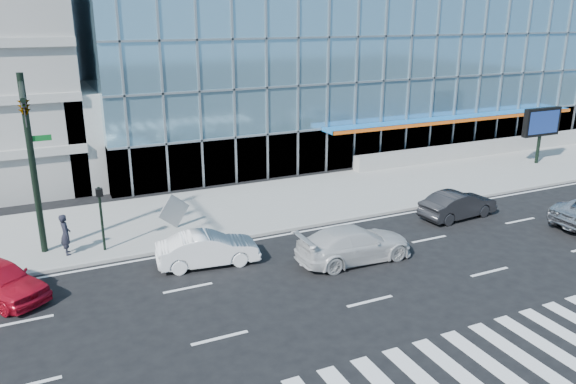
% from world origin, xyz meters
% --- Properties ---
extents(ground, '(160.00, 160.00, 0.00)m').
position_xyz_m(ground, '(0.00, 0.00, 0.00)').
color(ground, black).
rests_on(ground, ground).
extents(sidewalk, '(120.00, 8.00, 0.15)m').
position_xyz_m(sidewalk, '(0.00, 8.00, 0.07)').
color(sidewalk, gray).
rests_on(sidewalk, ground).
extents(theatre_building, '(42.00, 26.00, 15.00)m').
position_xyz_m(theatre_building, '(14.00, 26.00, 7.50)').
color(theatre_building, '#72A4BE').
rests_on(theatre_building, ground).
extents(ramp_block, '(6.00, 8.00, 6.00)m').
position_xyz_m(ramp_block, '(-6.00, 18.00, 3.00)').
color(ramp_block, gray).
rests_on(ramp_block, ground).
extents(retaining_wall, '(30.00, 0.80, 1.00)m').
position_xyz_m(retaining_wall, '(24.00, 11.60, 0.65)').
color(retaining_wall, gray).
rests_on(retaining_wall, sidewalk).
extents(traffic_signal, '(1.14, 5.74, 8.00)m').
position_xyz_m(traffic_signal, '(-11.00, 4.57, 6.16)').
color(traffic_signal, black).
rests_on(traffic_signal, sidewalk).
extents(ped_signal_post, '(0.30, 0.33, 3.00)m').
position_xyz_m(ped_signal_post, '(-8.50, 4.94, 2.14)').
color(ped_signal_post, black).
rests_on(ped_signal_post, sidewalk).
extents(marquee_sign, '(3.20, 0.43, 4.00)m').
position_xyz_m(marquee_sign, '(22.00, 7.99, 3.07)').
color(marquee_sign, black).
rests_on(marquee_sign, sidewalk).
extents(white_suv, '(5.36, 2.21, 1.55)m').
position_xyz_m(white_suv, '(1.42, -0.50, 0.77)').
color(white_suv, silver).
rests_on(white_suv, ground).
extents(white_sedan, '(4.57, 2.08, 1.45)m').
position_xyz_m(white_sedan, '(-4.58, 1.80, 0.73)').
color(white_sedan, white).
rests_on(white_sedan, ground).
extents(dark_sedan, '(4.54, 1.92, 1.46)m').
position_xyz_m(dark_sedan, '(9.30, 1.81, 0.73)').
color(dark_sedan, black).
rests_on(dark_sedan, ground).
extents(pedestrian, '(0.50, 0.72, 1.88)m').
position_xyz_m(pedestrian, '(-10.07, 5.24, 1.09)').
color(pedestrian, black).
rests_on(pedestrian, sidewalk).
extents(tilted_panel, '(1.75, 0.65, 1.83)m').
position_xyz_m(tilted_panel, '(-4.91, 6.31, 1.06)').
color(tilted_panel, gray).
rests_on(tilted_panel, sidewalk).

